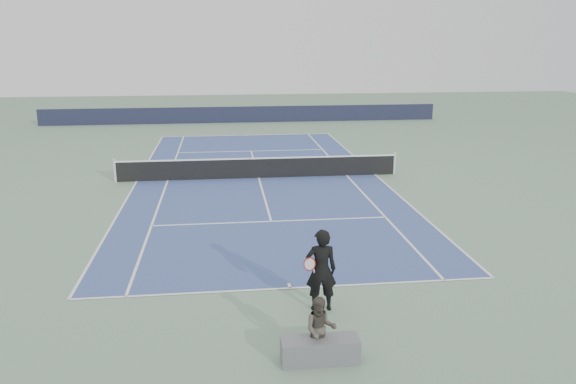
{
  "coord_description": "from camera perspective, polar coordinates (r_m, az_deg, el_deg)",
  "views": [
    {
      "loc": [
        -1.61,
        -25.0,
        6.2
      ],
      "look_at": [
        0.58,
        -6.54,
        1.1
      ],
      "focal_mm": 35.0,
      "sensor_mm": 36.0,
      "label": 1
    }
  ],
  "objects": [
    {
      "name": "windscreen_far",
      "position": [
        43.28,
        -4.62,
        7.85
      ],
      "size": [
        30.0,
        0.25,
        1.2
      ],
      "primitive_type": "cube",
      "color": "black",
      "rests_on": "ground"
    },
    {
      "name": "tennis_net",
      "position": [
        25.69,
        -3.0,
        2.51
      ],
      "size": [
        12.9,
        0.1,
        1.07
      ],
      "color": "silver",
      "rests_on": "ground"
    },
    {
      "name": "court_surface",
      "position": [
        25.81,
        -2.99,
        1.43
      ],
      "size": [
        10.97,
        23.77,
        0.01
      ],
      "primitive_type": "cube",
      "color": "#374A83",
      "rests_on": "ground"
    },
    {
      "name": "spectator_bench",
      "position": [
        11.41,
        3.29,
        -14.69
      ],
      "size": [
        1.58,
        0.63,
        1.37
      ],
      "color": "slate",
      "rests_on": "ground"
    },
    {
      "name": "ground",
      "position": [
        25.81,
        -2.99,
        1.42
      ],
      "size": [
        80.0,
        80.0,
        0.0
      ],
      "primitive_type": "plane",
      "color": "slate"
    },
    {
      "name": "tennis_player",
      "position": [
        13.19,
        3.38,
        -7.91
      ],
      "size": [
        0.84,
        0.57,
        2.0
      ],
      "color": "black",
      "rests_on": "ground"
    },
    {
      "name": "tennis_ball",
      "position": [
        12.94,
        3.14,
        -13.12
      ],
      "size": [
        0.07,
        0.07,
        0.07
      ],
      "primitive_type": "sphere",
      "color": "#C0EA30",
      "rests_on": "ground"
    }
  ]
}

